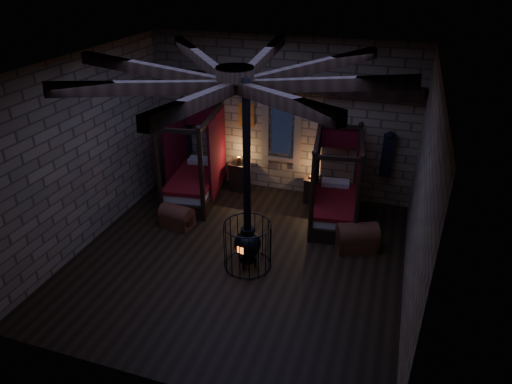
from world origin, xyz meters
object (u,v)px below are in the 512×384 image
(bed_right, at_px, (334,201))
(stove, at_px, (248,241))
(bed_left, at_px, (195,177))
(trunk_right, at_px, (357,237))
(trunk_left, at_px, (177,217))

(bed_right, bearing_deg, stove, -127.58)
(bed_right, bearing_deg, bed_left, 171.44)
(bed_right, bearing_deg, trunk_right, -64.12)
(trunk_left, bearing_deg, bed_left, 105.62)
(bed_left, height_order, stove, stove)
(stove, bearing_deg, bed_right, 73.70)
(bed_left, distance_m, trunk_left, 1.58)
(bed_left, xyz_separation_m, trunk_right, (4.49, -1.14, -0.30))
(bed_left, relative_size, stove, 0.60)
(trunk_left, distance_m, stove, 2.42)
(bed_left, distance_m, stove, 3.46)
(bed_right, xyz_separation_m, trunk_left, (-3.60, -1.46, -0.29))
(trunk_left, xyz_separation_m, trunk_right, (4.31, 0.39, 0.04))
(bed_right, xyz_separation_m, trunk_right, (0.71, -1.08, -0.25))
(stove, bearing_deg, bed_left, 146.84)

